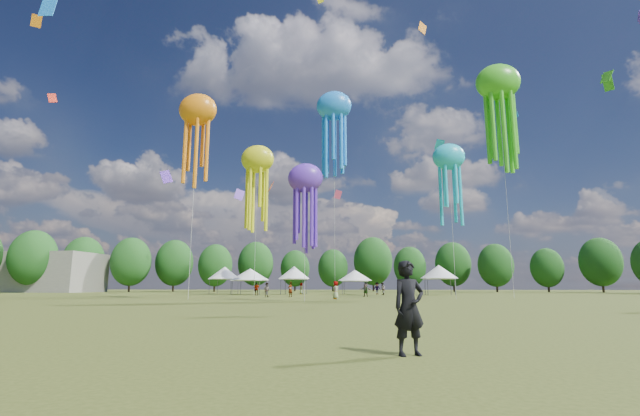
# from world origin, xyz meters

# --- Properties ---
(ground) EXTENTS (300.00, 300.00, 0.00)m
(ground) POSITION_xyz_m (0.00, 0.00, 0.00)
(ground) COLOR #384416
(ground) RESTS_ON ground
(observer_main) EXTENTS (0.72, 0.63, 1.66)m
(observer_main) POSITION_xyz_m (6.97, -3.47, 0.83)
(observer_main) COLOR black
(observer_main) RESTS_ON ground
(spectator_near) EXTENTS (0.97, 0.90, 1.59)m
(spectator_near) POSITION_xyz_m (-6.21, 37.56, 0.79)
(spectator_near) COLOR gray
(spectator_near) RESTS_ON ground
(spectators_far) EXTENTS (18.01, 26.35, 1.79)m
(spectators_far) POSITION_xyz_m (1.32, 47.44, 0.86)
(spectators_far) COLOR gray
(spectators_far) RESTS_ON ground
(festival_tents) EXTENTS (38.81, 11.89, 4.40)m
(festival_tents) POSITION_xyz_m (-4.47, 55.15, 3.13)
(festival_tents) COLOR #47474C
(festival_tents) RESTS_ON ground
(show_kites) EXTENTS (35.70, 25.24, 28.01)m
(show_kites) POSITION_xyz_m (2.98, 39.36, 18.93)
(show_kites) COLOR orange
(show_kites) RESTS_ON ground
(small_kites) EXTENTS (80.80, 50.62, 43.85)m
(small_kites) POSITION_xyz_m (0.60, 39.47, 29.44)
(small_kites) COLOR orange
(small_kites) RESTS_ON ground
(treeline) EXTENTS (201.57, 95.24, 13.43)m
(treeline) POSITION_xyz_m (-3.87, 62.51, 6.54)
(treeline) COLOR #38281C
(treeline) RESTS_ON ground
(hangar) EXTENTS (40.00, 12.00, 8.00)m
(hangar) POSITION_xyz_m (-72.00, 72.00, 4.00)
(hangar) COLOR gray
(hangar) RESTS_ON ground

